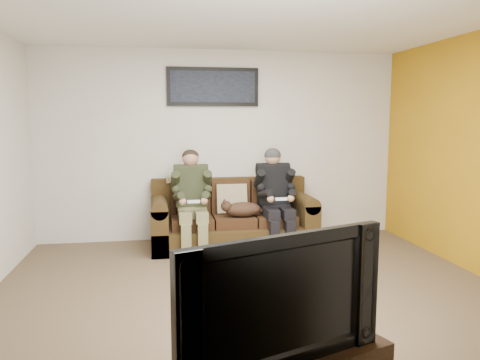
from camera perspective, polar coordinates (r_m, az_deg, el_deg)
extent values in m
plane|color=brown|center=(4.60, 1.58, -13.79)|extent=(5.00, 5.00, 0.00)
plane|color=silver|center=(4.39, 1.71, 19.70)|extent=(5.00, 5.00, 0.00)
plane|color=beige|center=(6.52, -2.24, 4.22)|extent=(5.00, 0.00, 5.00)
plane|color=beige|center=(2.16, 13.42, -2.57)|extent=(5.00, 0.00, 5.00)
cube|color=#372710|center=(6.22, -0.86, -6.73)|extent=(2.11, 0.91, 0.29)
cube|color=#372710|center=(6.48, -1.35, -2.25)|extent=(2.11, 0.19, 0.58)
cube|color=#372710|center=(6.12, -9.73, -5.70)|extent=(0.21, 0.91, 0.58)
cube|color=#372710|center=(6.40, 7.61, -5.07)|extent=(0.21, 0.91, 0.58)
cylinder|color=#372710|center=(6.06, -9.79, -3.04)|extent=(0.21, 0.91, 0.21)
cylinder|color=#372710|center=(6.34, 7.65, -2.53)|extent=(0.21, 0.91, 0.21)
cube|color=#351F10|center=(6.07, -5.88, -5.08)|extent=(0.52, 0.58, 0.13)
cube|color=#351F10|center=(6.28, -6.08, -2.07)|extent=(0.52, 0.13, 0.42)
cube|color=#351F10|center=(6.12, -0.79, -4.92)|extent=(0.52, 0.58, 0.13)
cube|color=#351F10|center=(6.34, -1.18, -1.94)|extent=(0.52, 0.13, 0.42)
cube|color=#351F10|center=(6.23, 4.16, -4.73)|extent=(0.52, 0.58, 0.13)
cube|color=#351F10|center=(6.44, 3.61, -1.81)|extent=(0.52, 0.13, 0.42)
cube|color=#978963|center=(6.23, -1.03, -2.28)|extent=(0.40, 0.19, 0.40)
cube|color=#BAAF89|center=(6.36, -7.04, 0.13)|extent=(0.43, 0.21, 0.08)
cube|color=olive|center=(6.01, -5.88, -3.87)|extent=(0.36, 0.30, 0.14)
cube|color=#272B1A|center=(6.06, -5.98, -0.90)|extent=(0.40, 0.30, 0.53)
cylinder|color=#272B1A|center=(6.05, -6.02, 1.10)|extent=(0.44, 0.18, 0.18)
sphere|color=#A46F5D|center=(6.05, -6.06, 2.62)|extent=(0.21, 0.21, 0.21)
cube|color=olive|center=(5.81, -6.74, -4.37)|extent=(0.15, 0.42, 0.13)
cube|color=olive|center=(5.82, -4.76, -4.32)|extent=(0.15, 0.42, 0.13)
cube|color=olive|center=(5.68, -6.59, -7.46)|extent=(0.12, 0.13, 0.42)
cube|color=olive|center=(5.69, -4.56, -7.40)|extent=(0.12, 0.13, 0.42)
cube|color=black|center=(5.65, -6.52, -9.35)|extent=(0.11, 0.26, 0.08)
cube|color=black|center=(5.66, -4.47, -9.28)|extent=(0.11, 0.26, 0.08)
cylinder|color=#272B1A|center=(5.96, -7.87, -0.09)|extent=(0.11, 0.30, 0.28)
cylinder|color=#272B1A|center=(5.99, -4.04, 0.00)|extent=(0.11, 0.30, 0.28)
cylinder|color=#272B1A|center=(5.77, -7.47, -1.94)|extent=(0.14, 0.32, 0.15)
cylinder|color=#272B1A|center=(5.79, -4.11, -1.86)|extent=(0.14, 0.32, 0.15)
sphere|color=#A46F5D|center=(5.66, -7.01, -2.63)|extent=(0.09, 0.09, 0.09)
sphere|color=#A46F5D|center=(5.68, -4.39, -2.56)|extent=(0.09, 0.09, 0.09)
cube|color=white|center=(5.65, -5.68, -2.63)|extent=(0.15, 0.04, 0.03)
ellipsoid|color=black|center=(6.07, -6.07, 2.92)|extent=(0.22, 0.22, 0.17)
cube|color=black|center=(6.17, 4.24, -3.54)|extent=(0.36, 0.30, 0.14)
cube|color=black|center=(6.22, 4.04, -0.66)|extent=(0.40, 0.30, 0.53)
cylinder|color=black|center=(6.21, 4.02, 1.29)|extent=(0.44, 0.18, 0.18)
sphere|color=#A77B5D|center=(6.22, 3.99, 2.77)|extent=(0.21, 0.21, 0.21)
cube|color=black|center=(5.96, 3.76, -4.03)|extent=(0.15, 0.42, 0.13)
cube|color=black|center=(6.01, 5.62, -3.96)|extent=(0.15, 0.42, 0.13)
cube|color=black|center=(5.83, 4.20, -7.03)|extent=(0.12, 0.13, 0.42)
cube|color=black|center=(5.88, 6.11, -6.92)|extent=(0.12, 0.13, 0.42)
cube|color=black|center=(5.80, 4.38, -8.86)|extent=(0.11, 0.26, 0.08)
cube|color=black|center=(5.85, 6.30, -8.74)|extent=(0.11, 0.26, 0.08)
cylinder|color=black|center=(6.09, 2.38, 0.14)|extent=(0.11, 0.30, 0.28)
cylinder|color=black|center=(6.19, 6.01, 0.22)|extent=(0.11, 0.30, 0.28)
cylinder|color=black|center=(5.91, 3.10, -1.66)|extent=(0.14, 0.32, 0.15)
cylinder|color=black|center=(5.99, 6.28, -1.57)|extent=(0.14, 0.32, 0.15)
sphere|color=#A77B5D|center=(5.81, 3.75, -2.32)|extent=(0.09, 0.09, 0.09)
sphere|color=#A77B5D|center=(5.88, 6.21, -2.24)|extent=(0.09, 0.09, 0.09)
cube|color=white|center=(5.82, 5.04, -2.32)|extent=(0.15, 0.04, 0.03)
ellipsoid|color=black|center=(6.21, 3.99, 3.05)|extent=(0.22, 0.22, 0.19)
ellipsoid|color=#472C1C|center=(6.00, 0.36, -3.61)|extent=(0.47, 0.26, 0.19)
sphere|color=#472C1C|center=(5.92, -1.68, -3.21)|extent=(0.14, 0.14, 0.14)
cone|color=#472C1C|center=(5.88, -1.83, -2.60)|extent=(0.04, 0.04, 0.04)
cone|color=#472C1C|center=(5.94, -1.92, -2.49)|extent=(0.04, 0.04, 0.04)
cylinder|color=#472C1C|center=(6.10, 2.51, -3.76)|extent=(0.26, 0.13, 0.08)
cube|color=black|center=(6.48, -3.32, 11.27)|extent=(1.25, 0.04, 0.52)
cube|color=black|center=(6.46, -3.30, 11.28)|extent=(1.15, 0.01, 0.42)
imported|color=black|center=(2.49, 3.98, -13.73)|extent=(1.17, 0.56, 0.69)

